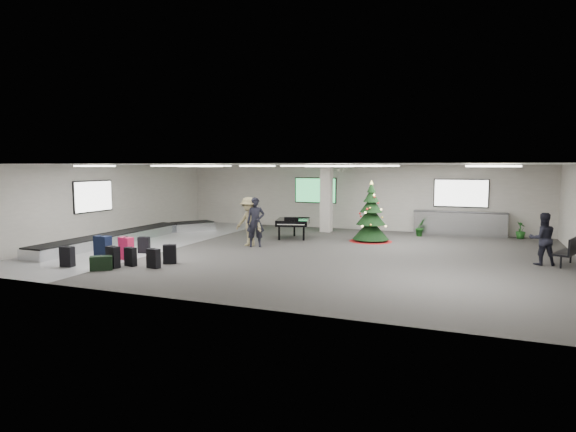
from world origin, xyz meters
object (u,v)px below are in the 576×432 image
at_px(bench, 570,249).
at_px(traveler_b, 249,222).
at_px(service_counter, 460,223).
at_px(traveler_bench, 543,239).
at_px(baggage_carousel, 132,236).
at_px(traveler_a, 256,222).
at_px(potted_plant_left, 420,227).
at_px(christmas_tree, 371,221).
at_px(potted_plant_right, 521,230).
at_px(grand_piano, 293,222).
at_px(pink_suitcase, 126,248).

relative_size(bench, traveler_b, 0.80).
bearing_deg(service_counter, traveler_bench, -66.10).
height_order(baggage_carousel, traveler_a, traveler_a).
bearing_deg(traveler_b, potted_plant_left, 56.53).
distance_m(christmas_tree, potted_plant_right, 6.68).
xyz_separation_m(baggage_carousel, grand_piano, (6.12, 3.08, 0.49)).
bearing_deg(potted_plant_right, potted_plant_left, -168.77).
height_order(service_counter, bench, service_counter).
height_order(grand_piano, potted_plant_left, grand_piano).
distance_m(bench, traveler_bench, 0.88).
bearing_deg(traveler_b, traveler_a, 3.54).
xyz_separation_m(baggage_carousel, traveler_a, (5.55, 0.50, 0.75)).
distance_m(service_counter, potted_plant_left, 1.90).
height_order(baggage_carousel, bench, bench).
distance_m(grand_piano, traveler_bench, 9.70).
bearing_deg(bench, service_counter, 142.37).
distance_m(potted_plant_left, potted_plant_right, 4.22).
xyz_separation_m(christmas_tree, potted_plant_right, (5.90, 3.09, -0.50)).
height_order(service_counter, traveler_a, traveler_a).
bearing_deg(bench, baggage_carousel, -155.27).
bearing_deg(pink_suitcase, service_counter, 54.36).
bearing_deg(potted_plant_right, christmas_tree, -152.40).
xyz_separation_m(bench, traveler_bench, (-0.81, -0.16, 0.31)).
distance_m(traveler_a, potted_plant_right, 11.55).
bearing_deg(traveler_bench, christmas_tree, -37.56).
relative_size(christmas_tree, traveler_a, 1.32).
bearing_deg(christmas_tree, service_counter, 43.61).
relative_size(bench, traveler_bench, 0.93).
relative_size(baggage_carousel, christmas_tree, 3.80).
bearing_deg(pink_suitcase, traveler_a, 62.65).
relative_size(service_counter, traveler_b, 2.10).
relative_size(pink_suitcase, traveler_a, 0.40).
bearing_deg(bench, potted_plant_right, 121.39).
distance_m(service_counter, pink_suitcase, 14.44).
relative_size(traveler_a, potted_plant_right, 2.59).
xyz_separation_m(christmas_tree, potted_plant_left, (1.77, 2.26, -0.48)).
distance_m(baggage_carousel, potted_plant_left, 12.61).
bearing_deg(traveler_b, christmas_tree, 50.40).
bearing_deg(traveler_a, traveler_b, 139.64).
bearing_deg(traveler_bench, potted_plant_right, -101.17).
distance_m(christmas_tree, grand_piano, 3.36).
relative_size(grand_piano, traveler_bench, 1.20).
distance_m(christmas_tree, potted_plant_left, 2.91).
bearing_deg(grand_piano, bench, -27.01).
relative_size(traveler_b, potted_plant_right, 2.59).
bearing_deg(baggage_carousel, grand_piano, 26.71).
height_order(traveler_a, potted_plant_right, traveler_a).
distance_m(baggage_carousel, christmas_tree, 10.09).
relative_size(baggage_carousel, service_counter, 2.40).
bearing_deg(bench, traveler_bench, -147.05).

